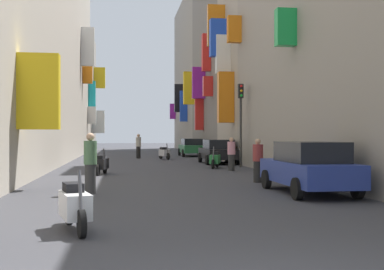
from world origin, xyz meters
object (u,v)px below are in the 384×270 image
traffic_light_near_corner (241,111)px  parked_car_blue (309,167)px  scooter_black (101,164)px  parked_car_green (192,147)px  parked_car_black (218,151)px  scooter_white (75,205)px  scooter_silver (164,153)px  pedestrian_near_right (231,154)px  pedestrian_mid_street (90,163)px  pedestrian_near_left (138,146)px  pedestrian_far_away (258,161)px  scooter_green (215,159)px

traffic_light_near_corner → parked_car_blue: bearing=-93.8°
scooter_black → traffic_light_near_corner: bearing=28.7°
parked_car_green → parked_car_blue: parked_car_blue is taller
parked_car_blue → parked_car_black: (0.24, 15.47, -0.04)m
scooter_white → scooter_silver: 26.19m
parked_car_green → pedestrian_near_right: (-0.31, -16.36, 0.05)m
parked_car_black → pedestrian_mid_street: (-6.62, -14.73, 0.14)m
pedestrian_near_left → pedestrian_mid_street: same height
parked_car_black → scooter_silver: parked_car_black is taller
parked_car_black → scooter_black: bearing=-131.3°
parked_car_blue → pedestrian_near_left: (-4.30, 22.68, 0.11)m
scooter_white → pedestrian_mid_street: (-0.08, 5.63, 0.44)m
pedestrian_near_left → traffic_light_near_corner: bearing=-64.8°
parked_car_green → scooter_silver: parked_car_green is taller
pedestrian_near_right → traffic_light_near_corner: bearing=66.4°
parked_car_green → parked_car_black: size_ratio=0.99×
parked_car_green → scooter_silver: 5.51m
parked_car_blue → pedestrian_far_away: size_ratio=2.73×
scooter_white → pedestrian_near_left: bearing=85.8°
pedestrian_mid_street → parked_car_blue: bearing=-6.7°
traffic_light_near_corner → parked_car_black: bearing=98.7°
pedestrian_mid_street → scooter_green: bearing=62.0°
pedestrian_mid_street → parked_car_black: bearing=65.8°
scooter_black → parked_car_blue: bearing=-51.4°
pedestrian_mid_street → scooter_silver: bearing=79.3°
pedestrian_near_right → pedestrian_mid_street: size_ratio=0.90×
parked_car_green → parked_car_black: (0.17, -10.40, 0.01)m
parked_car_green → scooter_black: size_ratio=2.35×
pedestrian_far_away → scooter_white: bearing=-124.2°
parked_car_green → scooter_black: bearing=-109.8°
scooter_white → scooter_black: (-0.06, 12.84, -0.00)m
scooter_silver → pedestrian_far_away: bearing=-83.6°
pedestrian_mid_street → scooter_white: bearing=-89.2°
parked_car_black → scooter_green: size_ratio=2.28×
scooter_black → pedestrian_near_right: size_ratio=1.11×
pedestrian_mid_street → pedestrian_near_left: bearing=84.6°
parked_car_green → scooter_white: bearing=-101.7°
scooter_green → pedestrian_far_away: bearing=-89.3°
scooter_green → parked_car_green: bearing=87.0°
scooter_green → pedestrian_mid_street: 12.18m
parked_car_black → scooter_silver: size_ratio=2.31×
scooter_silver → pedestrian_near_left: 2.45m
scooter_green → pedestrian_mid_street: bearing=-118.0°
scooter_black → pedestrian_mid_street: size_ratio=1.00×
pedestrian_far_away → pedestrian_near_left: bearing=101.0°
scooter_silver → pedestrian_far_away: pedestrian_far_away is taller
parked_car_green → pedestrian_far_away: (-0.65, -22.34, 0.04)m
scooter_green → pedestrian_near_left: pedestrian_near_left is taller
parked_car_black → pedestrian_near_right: size_ratio=2.63×
parked_car_green → pedestrian_near_right: 16.37m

